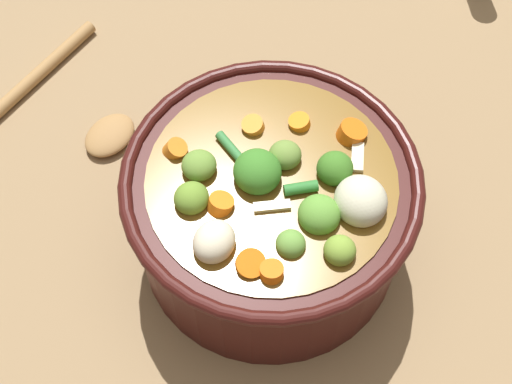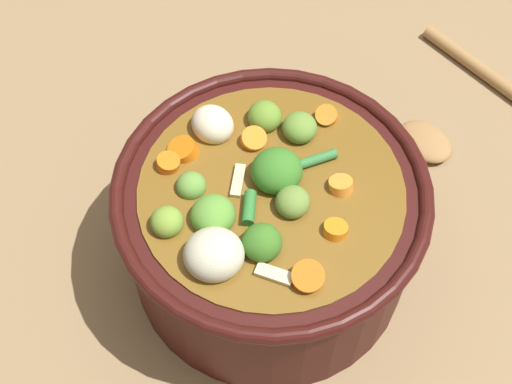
{
  "view_description": "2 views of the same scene",
  "coord_description": "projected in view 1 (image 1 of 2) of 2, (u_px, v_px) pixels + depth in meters",
  "views": [
    {
      "loc": [
        -0.26,
        0.21,
        0.68
      ],
      "look_at": [
        0.01,
        0.01,
        0.11
      ],
      "focal_mm": 49.69,
      "sensor_mm": 36.0,
      "label": 1
    },
    {
      "loc": [
        -0.14,
        -0.31,
        0.65
      ],
      "look_at": [
        -0.01,
        0.01,
        0.12
      ],
      "focal_mm": 50.8,
      "sensor_mm": 36.0,
      "label": 2
    }
  ],
  "objects": [
    {
      "name": "wooden_spoon",
      "position": [
        67.0,
        109.0,
        0.83
      ],
      "size": [
        0.2,
        0.22,
        0.02
      ],
      "color": "#9F7544",
      "rests_on": "ground_plane"
    },
    {
      "name": "cooking_pot",
      "position": [
        271.0,
        210.0,
        0.69
      ],
      "size": [
        0.28,
        0.28,
        0.16
      ],
      "color": "#38110F",
      "rests_on": "ground_plane"
    },
    {
      "name": "ground_plane",
      "position": [
        269.0,
        242.0,
        0.76
      ],
      "size": [
        1.1,
        1.1,
        0.0
      ],
      "primitive_type": "plane",
      "color": "#8C704C"
    }
  ]
}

